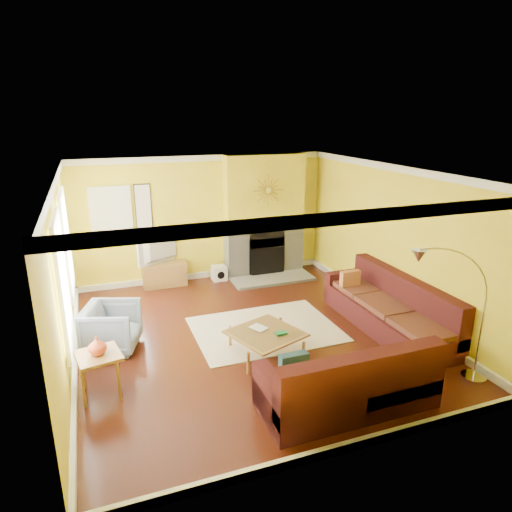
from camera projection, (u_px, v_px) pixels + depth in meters
name	position (u px, v px, depth m)	size (l,w,h in m)	color
floor	(249.00, 335.00, 7.64)	(5.50, 6.00, 0.02)	#501E10
ceiling	(248.00, 171.00, 6.82)	(5.50, 6.00, 0.02)	white
wall_back	(203.00, 218.00, 9.92)	(5.50, 0.02, 2.70)	yellow
wall_front	(349.00, 345.00, 4.54)	(5.50, 0.02, 2.70)	yellow
wall_left	(61.00, 279.00, 6.32)	(0.02, 6.00, 2.70)	yellow
wall_right	(394.00, 242.00, 8.14)	(0.02, 6.00, 2.70)	yellow
baseboard	(249.00, 331.00, 7.62)	(5.50, 6.00, 0.12)	white
crown_molding	(248.00, 176.00, 6.84)	(5.50, 6.00, 0.12)	white
window_left_near	(65.00, 244.00, 7.45)	(0.06, 1.22, 1.72)	white
window_left_far	(61.00, 283.00, 5.75)	(0.06, 1.22, 1.72)	white
window_back	(111.00, 216.00, 9.19)	(0.82, 0.06, 1.22)	white
wall_art	(144.00, 212.00, 9.40)	(0.34, 0.04, 1.14)	white
fireplace	(264.00, 216.00, 10.18)	(1.80, 0.40, 2.70)	#9B9993
mantel	(268.00, 222.00, 9.99)	(1.92, 0.22, 0.08)	white
hearth	(273.00, 279.00, 10.09)	(1.80, 0.70, 0.06)	#9B9993
sunburst	(268.00, 190.00, 9.79)	(0.70, 0.04, 0.70)	olive
rug	(265.00, 329.00, 7.81)	(2.40, 1.80, 0.02)	beige
sectional_sofa	(335.00, 324.00, 7.01)	(3.34, 3.52, 0.90)	#451618
coffee_table	(266.00, 343.00, 6.96)	(0.96, 0.96, 0.38)	white
media_console	(164.00, 274.00, 9.73)	(0.91, 0.41, 0.50)	olive
tv	(163.00, 249.00, 9.56)	(1.07, 0.14, 0.62)	black
subwoofer	(219.00, 273.00, 10.09)	(0.31, 0.31, 0.31)	white
armchair	(112.00, 327.00, 7.08)	(0.78, 0.81, 0.73)	gray
side_table	(101.00, 374.00, 5.94)	(0.54, 0.54, 0.59)	olive
vase	(97.00, 346.00, 5.82)	(0.24, 0.24, 0.25)	#D84D29
book	(255.00, 330.00, 6.94)	(0.19, 0.25, 0.02)	white
arc_lamp	(452.00, 320.00, 5.88)	(1.29, 0.36, 2.00)	silver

